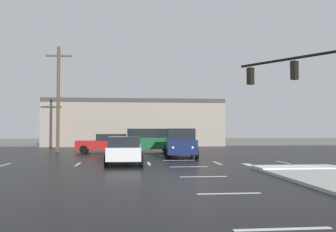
% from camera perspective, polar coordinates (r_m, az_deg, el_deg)
% --- Properties ---
extents(ground_plane, '(120.00, 120.00, 0.00)m').
position_cam_1_polar(ground_plane, '(21.30, 2.41, -7.47)').
color(ground_plane, slate).
extents(road_asphalt, '(44.00, 44.00, 0.02)m').
position_cam_1_polar(road_asphalt, '(21.30, 2.41, -7.44)').
color(road_asphalt, black).
rests_on(road_asphalt, ground_plane).
extents(snow_strip_curbside, '(4.00, 1.60, 0.06)m').
position_cam_1_polar(snow_strip_curbside, '(18.86, 19.55, -7.52)').
color(snow_strip_curbside, white).
rests_on(snow_strip_curbside, sidewalk_corner).
extents(lane_markings, '(36.15, 36.15, 0.01)m').
position_cam_1_polar(lane_markings, '(20.16, 6.39, -7.69)').
color(lane_markings, silver).
rests_on(lane_markings, road_asphalt).
extents(traffic_signal_mast, '(3.70, 5.08, 5.89)m').
position_cam_1_polar(traffic_signal_mast, '(19.17, 21.83, 4.41)').
color(traffic_signal_mast, black).
rests_on(traffic_signal_mast, sidewalk_corner).
extents(strip_building_background, '(20.88, 8.00, 5.53)m').
position_cam_1_polar(strip_building_background, '(45.19, -5.27, -1.11)').
color(strip_building_background, gray).
rests_on(strip_building_background, ground_plane).
extents(sedan_white, '(2.07, 4.56, 1.58)m').
position_cam_1_polar(sedan_white, '(20.60, -6.79, -5.26)').
color(sedan_white, white).
rests_on(sedan_white, road_asphalt).
extents(sedan_red, '(4.57, 2.11, 1.58)m').
position_cam_1_polar(sedan_red, '(31.21, -9.78, -4.16)').
color(sedan_red, '#B21919').
rests_on(sedan_red, road_asphalt).
extents(suv_green, '(4.85, 2.20, 2.03)m').
position_cam_1_polar(suv_green, '(30.61, -3.26, -3.79)').
color(suv_green, '#195933').
rests_on(suv_green, road_asphalt).
extents(suv_navy, '(2.42, 4.94, 2.03)m').
position_cam_1_polar(suv_navy, '(25.66, 1.95, -4.11)').
color(suv_navy, '#141E47').
rests_on(suv_navy, road_asphalt).
extents(utility_pole_distant, '(2.20, 0.28, 9.19)m').
position_cam_1_polar(utility_pole_distant, '(32.96, -16.82, 2.90)').
color(utility_pole_distant, brown).
rests_on(utility_pole_distant, ground_plane).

